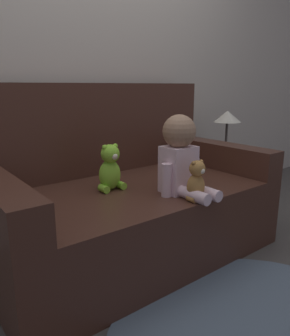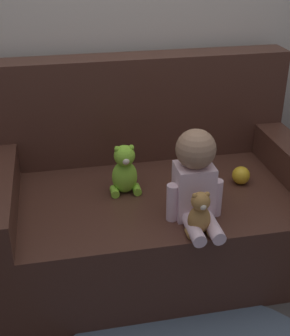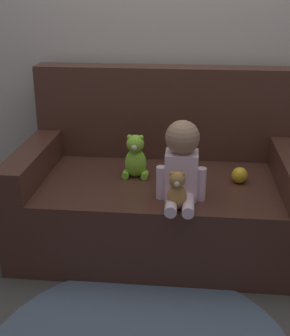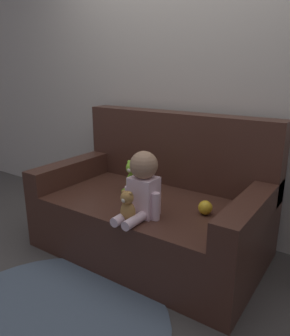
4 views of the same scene
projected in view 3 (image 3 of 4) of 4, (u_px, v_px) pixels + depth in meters
ground_plane at (159, 241)px, 2.93m from camera, size 12.00×12.00×0.00m
wall_back at (168, 18)px, 2.98m from camera, size 8.00×0.05×2.60m
couch at (161, 188)px, 2.88m from camera, size 1.66×0.96×1.02m
person_baby at (182, 164)px, 2.43m from camera, size 0.26×0.35×0.43m
teddy_bear_brown at (177, 192)px, 2.34m from camera, size 0.12×0.10×0.21m
plush_toy_side at (135, 157)px, 2.74m from camera, size 0.15×0.12×0.26m
toy_ball at (240, 175)px, 2.68m from camera, size 0.09×0.09×0.09m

